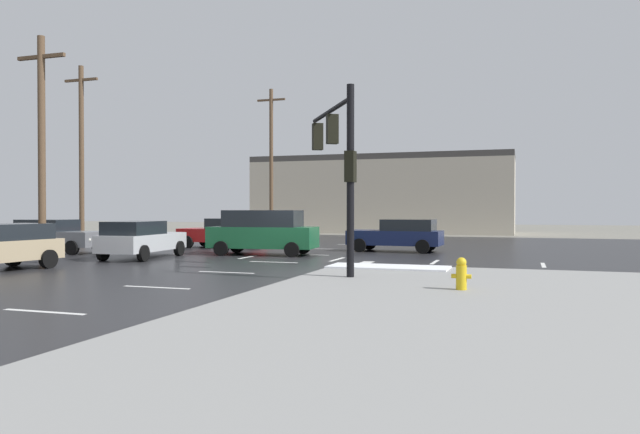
{
  "coord_description": "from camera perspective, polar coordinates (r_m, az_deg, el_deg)",
  "views": [
    {
      "loc": [
        9.21,
        -23.84,
        2.13
      ],
      "look_at": [
        -0.35,
        4.83,
        1.7
      ],
      "focal_mm": 33.92,
      "sensor_mm": 36.0,
      "label": 1
    }
  ],
  "objects": [
    {
      "name": "snow_strip_curbside",
      "position": [
        20.38,
        6.45,
        -4.71
      ],
      "size": [
        4.0,
        1.6,
        0.06
      ],
      "primitive_type": "cube",
      "color": "white",
      "rests_on": "sidewalk_corner"
    },
    {
      "name": "utility_pole_distant",
      "position": [
        45.09,
        -4.62,
        5.36
      ],
      "size": [
        2.2,
        0.28,
        10.97
      ],
      "color": "brown",
      "rests_on": "ground_plane"
    },
    {
      "name": "sedan_red",
      "position": [
        32.69,
        -9.02,
        -1.43
      ],
      "size": [
        4.57,
        2.09,
        1.58
      ],
      "rotation": [
        0.0,
        0.0,
        3.12
      ],
      "color": "#B21919",
      "rests_on": "road_asphalt"
    },
    {
      "name": "fire_hydrant",
      "position": [
        15.22,
        13.19,
        -5.21
      ],
      "size": [
        0.48,
        0.26,
        0.79
      ],
      "color": "gold",
      "rests_on": "sidewalk_corner"
    },
    {
      "name": "road_asphalt",
      "position": [
        25.65,
        -2.67,
        -3.93
      ],
      "size": [
        44.0,
        44.0,
        0.02
      ],
      "primitive_type": "cube",
      "color": "#232326",
      "rests_on": "ground_plane"
    },
    {
      "name": "lane_markings",
      "position": [
        23.95,
        -1.17,
        -4.23
      ],
      "size": [
        36.15,
        36.15,
        0.01
      ],
      "color": "silver",
      "rests_on": "road_asphalt"
    },
    {
      "name": "suv_green",
      "position": [
        27.51,
        -5.39,
        -1.35
      ],
      "size": [
        4.97,
        2.53,
        2.03
      ],
      "rotation": [
        0.0,
        0.0,
        3.23
      ],
      "color": "#195933",
      "rests_on": "road_asphalt"
    },
    {
      "name": "utility_pole_mid",
      "position": [
        25.88,
        -24.77,
        6.23
      ],
      "size": [
        2.2,
        0.28,
        8.79
      ],
      "color": "brown",
      "rests_on": "ground_plane"
    },
    {
      "name": "strip_building_background",
      "position": [
        54.34,
        5.97,
        2.12
      ],
      "size": [
        22.48,
        8.0,
        6.74
      ],
      "color": "#BCB29E",
      "rests_on": "ground_plane"
    },
    {
      "name": "sedan_navy",
      "position": [
        29.67,
        7.41,
        -1.66
      ],
      "size": [
        4.58,
        2.14,
        1.58
      ],
      "rotation": [
        0.0,
        0.0,
        3.11
      ],
      "color": "#141E47",
      "rests_on": "road_asphalt"
    },
    {
      "name": "sedan_grey",
      "position": [
        31.34,
        -23.65,
        -1.59
      ],
      "size": [
        4.54,
        2.02,
        1.58
      ],
      "rotation": [
        0.0,
        0.0,
        0.0
      ],
      "color": "slate",
      "rests_on": "road_asphalt"
    },
    {
      "name": "utility_pole_far",
      "position": [
        37.19,
        -21.58,
        5.72
      ],
      "size": [
        2.2,
        0.28,
        10.25
      ],
      "color": "brown",
      "rests_on": "ground_plane"
    },
    {
      "name": "ground_plane",
      "position": [
        25.65,
        -2.67,
        -3.95
      ],
      "size": [
        120.0,
        120.0,
        0.0
      ],
      "primitive_type": "plane",
      "color": "slate"
    },
    {
      "name": "sedan_silver",
      "position": [
        26.53,
        -16.56,
        -1.98
      ],
      "size": [
        2.32,
        4.65,
        1.58
      ],
      "rotation": [
        0.0,
        0.0,
        1.65
      ],
      "color": "#B7BABF",
      "rests_on": "road_asphalt"
    },
    {
      "name": "traffic_signal_mast",
      "position": [
        18.86,
        1.76,
        6.13
      ],
      "size": [
        2.66,
        4.2,
        5.58
      ],
      "rotation": [
        0.0,
        0.0,
        2.12
      ],
      "color": "black",
      "rests_on": "sidewalk_corner"
    }
  ]
}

